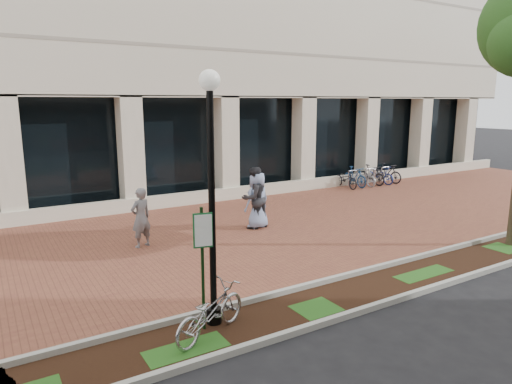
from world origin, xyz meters
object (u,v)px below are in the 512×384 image
bike_rack_cluster (367,176)px  locked_bicycle (210,311)px  pedestrian_right (257,200)px  bollard (374,177)px  parking_sign (203,253)px  lamppost (211,187)px  pedestrian_left (141,218)px  pedestrian_mid (254,198)px

bike_rack_cluster → locked_bicycle: bearing=-145.1°
locked_bicycle → pedestrian_right: (4.30, 5.46, 0.46)m
bike_rack_cluster → bollard: bearing=-76.6°
parking_sign → lamppost: (0.25, 0.13, 1.11)m
parking_sign → locked_bicycle: (0.00, -0.25, -0.99)m
bike_rack_cluster → pedestrian_right: bearing=-157.1°
pedestrian_left → pedestrian_right: size_ratio=0.92×
pedestrian_mid → pedestrian_left: bearing=-10.8°
lamppost → pedestrian_mid: bearing=52.3°
parking_sign → pedestrian_right: 6.77m
parking_sign → bike_rack_cluster: bearing=49.6°
lamppost → locked_bicycle: bearing=-123.7°
pedestrian_mid → pedestrian_right: pedestrian_mid is taller
lamppost → pedestrian_left: bearing=87.0°
pedestrian_mid → bollard: bearing=-170.9°
locked_bicycle → lamppost: bearing=-58.1°
pedestrian_mid → pedestrian_right: 0.13m
lamppost → bollard: bearing=33.6°
parking_sign → locked_bicycle: parking_sign is taller
parking_sign → lamppost: size_ratio=0.50×
parking_sign → bike_rack_cluster: 15.69m
locked_bicycle → parking_sign: bearing=-24.2°
pedestrian_right → bike_rack_cluster: (8.54, 3.75, -0.46)m
bike_rack_cluster → lamppost: bearing=-145.7°
lamppost → bike_rack_cluster: lamppost is taller
locked_bicycle → pedestrian_left: size_ratio=1.02×
pedestrian_mid → bike_rack_cluster: bearing=-168.4°
pedestrian_mid → bike_rack_cluster: pedestrian_mid is taller
lamppost → bike_rack_cluster: (12.59, 8.83, -2.10)m
pedestrian_left → bike_rack_cluster: 12.89m
pedestrian_left → parking_sign: bearing=66.4°
locked_bicycle → bollard: 15.66m
parking_sign → pedestrian_right: parking_sign is taller
pedestrian_right → pedestrian_mid: bearing=-43.8°
lamppost → bike_rack_cluster: size_ratio=1.30×
pedestrian_left → bollard: bearing=177.1°
pedestrian_left → bollard: pedestrian_left is taller
pedestrian_left → bollard: size_ratio=1.86×
pedestrian_left → pedestrian_mid: pedestrian_mid is taller
lamppost → bike_rack_cluster: 15.52m
lamppost → locked_bicycle: (-0.25, -0.38, -2.10)m
locked_bicycle → pedestrian_right: size_ratio=0.94×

